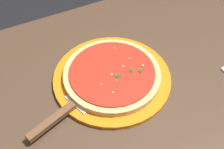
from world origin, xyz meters
The scene contains 4 objects.
restaurant_table centered at (0.00, 0.00, 0.60)m, with size 1.13×0.72×0.74m.
serving_plate centered at (0.03, -0.04, 0.74)m, with size 0.30×0.30×0.01m, color orange.
pizza centered at (0.03, -0.04, 0.76)m, with size 0.25×0.25×0.02m.
pizza_server centered at (0.18, 0.01, 0.75)m, with size 0.22×0.11×0.01m.
Camera 1 is at (0.26, 0.42, 1.34)m, focal length 49.44 mm.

